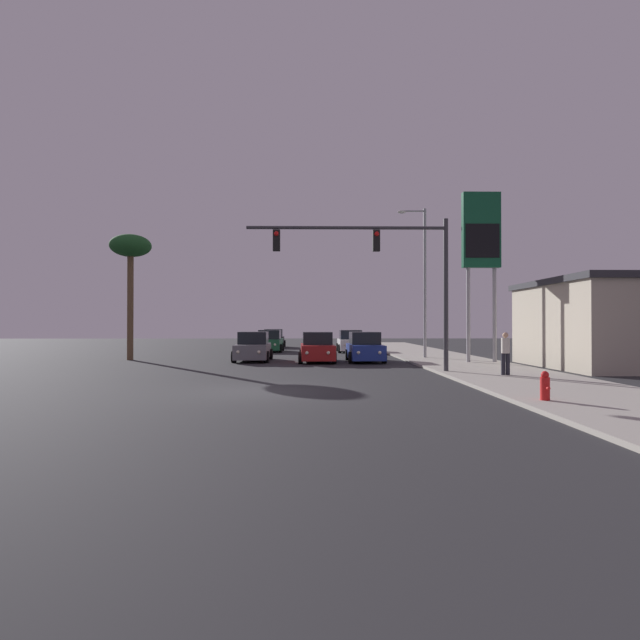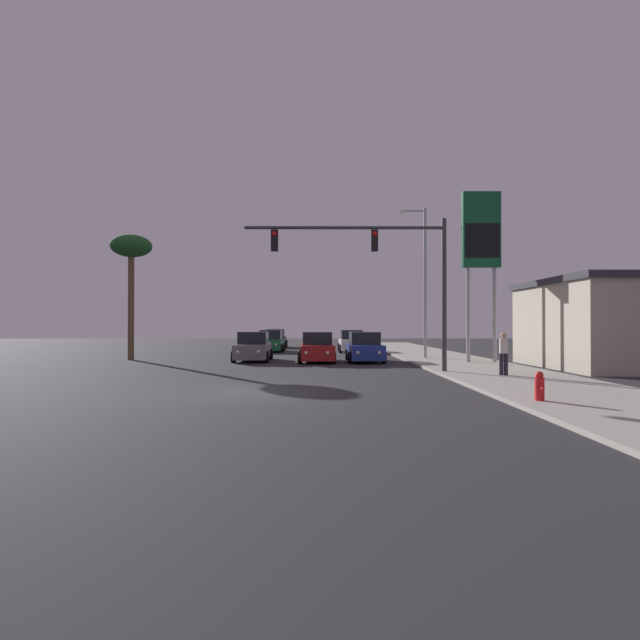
# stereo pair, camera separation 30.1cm
# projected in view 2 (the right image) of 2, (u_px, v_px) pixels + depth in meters

# --- Properties ---
(ground_plane) EXTENTS (120.00, 120.00, 0.00)m
(ground_plane) POSITION_uv_depth(u_px,v_px,m) (254.00, 391.00, 15.65)
(ground_plane) COLOR #28282B
(sidewalk_right) EXTENTS (5.00, 60.00, 0.12)m
(sidewalk_right) POSITION_uv_depth(u_px,v_px,m) (463.00, 364.00, 25.70)
(sidewalk_right) COLOR #9E998E
(sidewalk_right) RESTS_ON ground
(car_white) EXTENTS (2.04, 4.31, 1.68)m
(car_white) POSITION_uv_depth(u_px,v_px,m) (352.00, 342.00, 38.05)
(car_white) COLOR silver
(car_white) RESTS_ON ground
(car_grey) EXTENTS (2.04, 4.33, 1.68)m
(car_grey) POSITION_uv_depth(u_px,v_px,m) (253.00, 348.00, 28.75)
(car_grey) COLOR slate
(car_grey) RESTS_ON ground
(car_green) EXTENTS (2.04, 4.32, 1.68)m
(car_green) POSITION_uv_depth(u_px,v_px,m) (271.00, 342.00, 38.63)
(car_green) COLOR #195933
(car_green) RESTS_ON ground
(car_red) EXTENTS (2.04, 4.34, 1.68)m
(car_red) POSITION_uv_depth(u_px,v_px,m) (317.00, 348.00, 27.99)
(car_red) COLOR maroon
(car_red) RESTS_ON ground
(car_black) EXTENTS (2.04, 4.33, 1.68)m
(car_black) POSITION_uv_depth(u_px,v_px,m) (275.00, 339.00, 45.82)
(car_black) COLOR black
(car_black) RESTS_ON ground
(car_blue) EXTENTS (2.04, 4.32, 1.68)m
(car_blue) POSITION_uv_depth(u_px,v_px,m) (365.00, 348.00, 28.13)
(car_blue) COLOR navy
(car_blue) RESTS_ON ground
(traffic_light_mast) EXTENTS (8.60, 0.36, 6.50)m
(traffic_light_mast) POSITION_uv_depth(u_px,v_px,m) (385.00, 261.00, 21.19)
(traffic_light_mast) COLOR #38383D
(traffic_light_mast) RESTS_ON sidewalk_right
(street_lamp) EXTENTS (1.74, 0.24, 9.00)m
(street_lamp) POSITION_uv_depth(u_px,v_px,m) (423.00, 275.00, 30.05)
(street_lamp) COLOR #99999E
(street_lamp) RESTS_ON sidewalk_right
(gas_station_sign) EXTENTS (2.00, 0.42, 9.00)m
(gas_station_sign) POSITION_uv_depth(u_px,v_px,m) (481.00, 239.00, 26.36)
(gas_station_sign) COLOR #99999E
(gas_station_sign) RESTS_ON sidewalk_right
(fire_hydrant) EXTENTS (0.24, 0.34, 0.76)m
(fire_hydrant) POSITION_uv_depth(u_px,v_px,m) (540.00, 386.00, 12.95)
(fire_hydrant) COLOR red
(fire_hydrant) RESTS_ON sidewalk_right
(pedestrian_on_sidewalk) EXTENTS (0.34, 0.32, 1.67)m
(pedestrian_on_sidewalk) POSITION_uv_depth(u_px,v_px,m) (504.00, 352.00, 19.46)
(pedestrian_on_sidewalk) COLOR #23232D
(pedestrian_on_sidewalk) RESTS_ON sidewalk_right
(palm_tree_near) EXTENTS (2.40, 2.40, 7.45)m
(palm_tree_near) POSITION_uv_depth(u_px,v_px,m) (131.00, 252.00, 29.66)
(palm_tree_near) COLOR brown
(palm_tree_near) RESTS_ON ground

